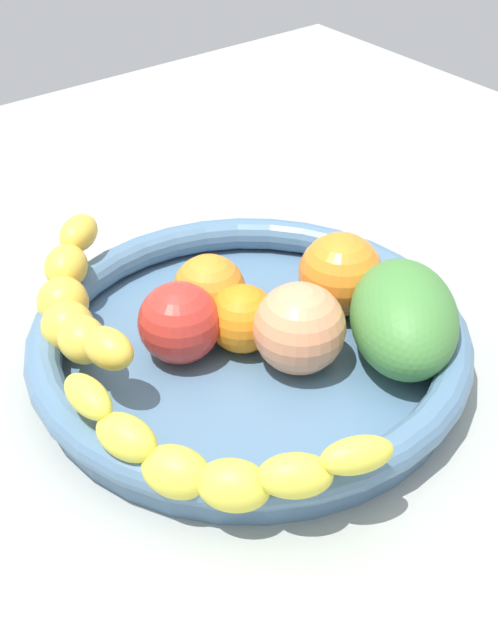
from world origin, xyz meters
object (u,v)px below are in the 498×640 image
Objects in this scene: fruit_bowl at (249,345)px; orange_mid_right at (209,291)px; orange_mid_left at (341,275)px; banana_draped_right at (74,304)px; tomato_red at (179,323)px; peach_blush at (299,328)px; mango_green at (404,318)px; banana_draped_left at (209,459)px; orange_front at (239,320)px.

orange_mid_right reaches higher than fruit_bowl.
fruit_bowl is 9.58cm from orange_mid_left.
banana_draped_right is 3.13× the size of tomato_red.
orange_mid_right is at bearing -77.08° from peach_blush.
mango_green reaches higher than orange_mid_left.
banana_draped_left is 19.76cm from mango_green.
orange_mid_left is at bearing 150.50° from orange_mid_right.
banana_draped_right reaches higher than banana_draped_left.
peach_blush is (-12.77, -6.51, 0.25)cm from banana_draped_left.
banana_draped_left is at bearing 27.02° from peach_blush.
banana_draped_left is at bearing 26.29° from orange_mid_left.
banana_draped_left and orange_mid_right have the same top height.
peach_blush is (7.27, 3.39, 0.05)cm from orange_mid_left.
banana_draped_left is 2.99× the size of tomato_red.
fruit_bowl is at bearing 147.68° from tomato_red.
mango_green is at bearing 86.42° from orange_mid_left.
orange_mid_left is 7.26cm from mango_green.
orange_mid_right is 4.92cm from tomato_red.
tomato_red reaches higher than banana_draped_left.
orange_mid_right is 0.48× the size of mango_green.
tomato_red reaches higher than orange_front.
orange_front is 12.26cm from mango_green.
orange_front is (-9.30, 8.28, -0.93)cm from banana_draped_right.
orange_mid_right is (-9.59, 4.01, -0.67)cm from banana_draped_right.
banana_draped_left is 3.52× the size of orange_front.
mango_green is at bearing 150.49° from peach_blush.
orange_front is 9.60cm from orange_mid_left.
peach_blush is (-1.92, 3.51, 2.76)cm from fruit_bowl.
banana_draped_left is at bearing 7.72° from mango_green.
orange_front is at bearing 86.18° from orange_mid_right.
peach_blush reaches higher than tomato_red.
peach_blush is at bearing 102.92° from orange_mid_right.
fruit_bowl is 2.78× the size of mango_green.
fruit_bowl is 4.86cm from peach_blush.
peach_blush reaches higher than banana_draped_left.
mango_green is (0.45, 7.24, 0.16)cm from orange_mid_left.
orange_mid_left reaches higher than fruit_bowl.
fruit_bowl is 5.78× the size of orange_mid_right.
orange_mid_right is 0.93× the size of tomato_red.
peach_blush is at bearing 117.51° from orange_front.
orange_mid_left reaches higher than orange_front.
orange_mid_right reaches higher than orange_front.
peach_blush is (-1.98, 8.62, 0.53)cm from orange_mid_right.
orange_mid_left is at bearing 153.87° from banana_draped_right.
tomato_red is (-5.26, 6.34, -0.46)cm from banana_draped_right.
mango_green is (-18.38, 16.48, -0.02)cm from banana_draped_right.
tomato_red is at bearing -116.80° from banana_draped_left.
orange_front is 0.77× the size of peach_blush.
orange_mid_right is (9.24, -5.23, -0.49)cm from orange_mid_left.
orange_front is at bearing -42.09° from mango_green.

